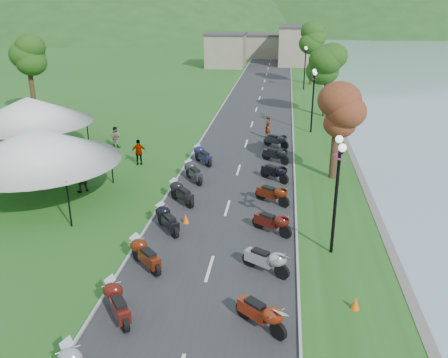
{
  "coord_description": "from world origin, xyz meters",
  "views": [
    {
      "loc": [
        2.69,
        -0.45,
        10.21
      ],
      "look_at": [
        -0.29,
        22.89,
        1.3
      ],
      "focal_mm": 38.0,
      "sensor_mm": 36.0,
      "label": 1
    }
  ],
  "objects_px": {
    "pedestrian_a": "(62,180)",
    "pedestrian_c": "(69,170)",
    "pedestrian_b": "(116,147)",
    "vendor_tent_main": "(39,165)"
  },
  "relations": [
    {
      "from": "pedestrian_a",
      "to": "pedestrian_c",
      "type": "xyz_separation_m",
      "value": [
        -0.29,
        1.69,
        0.0
      ]
    },
    {
      "from": "pedestrian_a",
      "to": "pedestrian_b",
      "type": "xyz_separation_m",
      "value": [
        0.93,
        7.04,
        0.0
      ]
    },
    {
      "from": "pedestrian_b",
      "to": "pedestrian_c",
      "type": "distance_m",
      "value": 5.49
    },
    {
      "from": "vendor_tent_main",
      "to": "pedestrian_b",
      "type": "height_order",
      "value": "vendor_tent_main"
    },
    {
      "from": "pedestrian_a",
      "to": "pedestrian_c",
      "type": "relative_size",
      "value": 0.83
    },
    {
      "from": "pedestrian_b",
      "to": "pedestrian_c",
      "type": "bearing_deg",
      "value": 88.21
    },
    {
      "from": "vendor_tent_main",
      "to": "pedestrian_c",
      "type": "relative_size",
      "value": 3.15
    },
    {
      "from": "pedestrian_b",
      "to": "pedestrian_c",
      "type": "xyz_separation_m",
      "value": [
        -1.22,
        -5.35,
        0.0
      ]
    },
    {
      "from": "pedestrian_c",
      "to": "pedestrian_b",
      "type": "bearing_deg",
      "value": 119.13
    },
    {
      "from": "vendor_tent_main",
      "to": "pedestrian_c",
      "type": "height_order",
      "value": "vendor_tent_main"
    }
  ]
}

